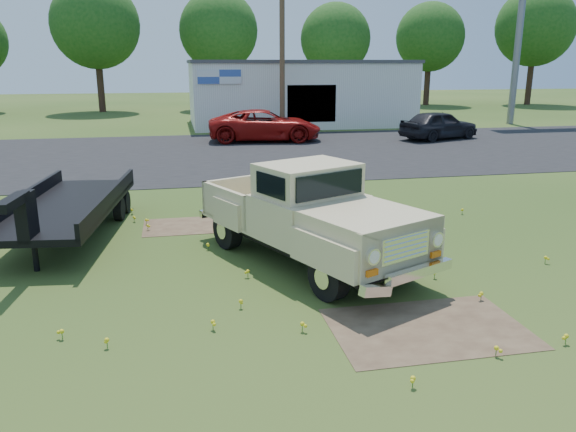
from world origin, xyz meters
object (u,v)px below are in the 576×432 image
(vintage_pickup_truck, at_px, (307,213))
(dark_sedan, at_px, (439,125))
(red_pickup, at_px, (265,126))
(flatbed_trailer, at_px, (67,201))

(vintage_pickup_truck, xyz_separation_m, dark_sedan, (11.32, 17.26, -0.27))
(red_pickup, relative_size, dark_sedan, 1.30)
(vintage_pickup_truck, relative_size, red_pickup, 0.98)
(vintage_pickup_truck, bearing_deg, dark_sedan, 32.35)
(dark_sedan, bearing_deg, flatbed_trailer, 112.18)
(dark_sedan, bearing_deg, vintage_pickup_truck, 127.72)
(red_pickup, bearing_deg, vintage_pickup_truck, 179.59)
(flatbed_trailer, distance_m, dark_sedan, 21.84)
(red_pickup, bearing_deg, dark_sedan, -91.24)
(flatbed_trailer, bearing_deg, dark_sedan, 47.68)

